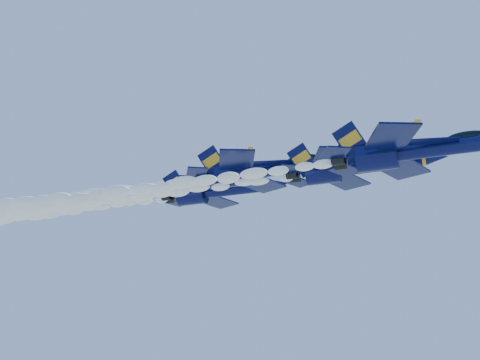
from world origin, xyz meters
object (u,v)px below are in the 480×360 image
(jet_third, at_px, (263,170))
(jet_fourth, at_px, (217,191))
(jet_lead, at_px, (416,150))
(jet_second, at_px, (354,167))

(jet_third, distance_m, jet_fourth, 16.36)
(jet_lead, relative_size, jet_second, 1.03)
(jet_third, height_order, jet_fourth, jet_fourth)
(jet_lead, relative_size, jet_fourth, 0.93)
(jet_lead, bearing_deg, jet_fourth, 142.07)
(jet_fourth, bearing_deg, jet_third, -47.20)
(jet_lead, height_order, jet_fourth, jet_fourth)
(jet_lead, distance_m, jet_second, 11.17)
(jet_lead, height_order, jet_second, jet_second)
(jet_second, distance_m, jet_third, 12.05)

